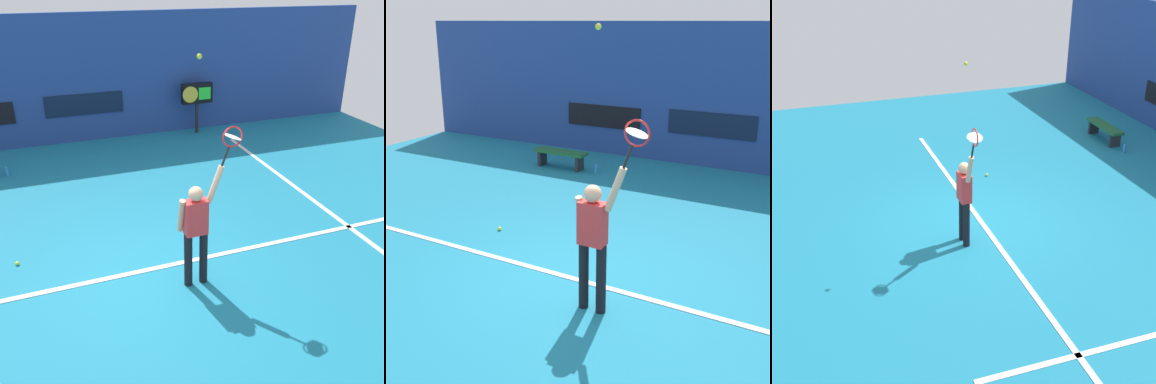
{
  "view_description": "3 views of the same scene",
  "coord_description": "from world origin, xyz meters",
  "views": [
    {
      "loc": [
        -1.4,
        -5.77,
        4.39
      ],
      "look_at": [
        0.65,
        -0.21,
        1.47
      ],
      "focal_mm": 41.13,
      "sensor_mm": 36.0,
      "label": 1
    },
    {
      "loc": [
        3.32,
        -5.61,
        3.55
      ],
      "look_at": [
        0.37,
        -0.42,
        1.54
      ],
      "focal_mm": 47.74,
      "sensor_mm": 36.0,
      "label": 2
    },
    {
      "loc": [
        8.91,
        -3.31,
        5.58
      ],
      "look_at": [
        0.58,
        -0.49,
        1.08
      ],
      "focal_mm": 49.67,
      "sensor_mm": 36.0,
      "label": 3
    }
  ],
  "objects": [
    {
      "name": "ground_plane",
      "position": [
        0.0,
        0.0,
        0.0
      ],
      "size": [
        18.0,
        18.0,
        0.0
      ],
      "primitive_type": "plane",
      "color": "teal"
    },
    {
      "name": "tennis_racket",
      "position": [
        1.14,
        -0.49,
        2.34
      ],
      "size": [
        0.4,
        0.27,
        0.63
      ],
      "color": "black"
    },
    {
      "name": "tennis_ball",
      "position": [
        0.65,
        -0.48,
        3.49
      ],
      "size": [
        0.07,
        0.07,
        0.07
      ],
      "primitive_type": "sphere",
      "color": "#CCE033"
    },
    {
      "name": "court_baseline",
      "position": [
        0.0,
        0.09,
        0.01
      ],
      "size": [
        10.0,
        0.1,
        0.01
      ],
      "primitive_type": "cube",
      "color": "white",
      "rests_on": "ground_plane"
    },
    {
      "name": "tennis_player",
      "position": [
        0.61,
        -0.49,
        1.01
      ],
      "size": [
        0.68,
        0.31,
        1.97
      ],
      "color": "black",
      "rests_on": "ground_plane"
    },
    {
      "name": "spare_ball",
      "position": [
        -2.05,
        1.0,
        0.03
      ],
      "size": [
        0.07,
        0.07,
        0.07
      ],
      "primitive_type": "sphere",
      "color": "#CCE033",
      "rests_on": "ground_plane"
    },
    {
      "name": "back_wall",
      "position": [
        0.0,
        7.02,
        1.77
      ],
      "size": [
        18.0,
        0.2,
        3.54
      ],
      "primitive_type": "cube",
      "color": "navy",
      "rests_on": "ground_plane"
    },
    {
      "name": "court_bench",
      "position": [
        -3.24,
        5.02,
        0.34
      ],
      "size": [
        1.4,
        0.36,
        0.45
      ],
      "color": "#1E592D",
      "rests_on": "ground_plane"
    },
    {
      "name": "sponsor_banner_center",
      "position": [
        0.0,
        6.9,
        1.1
      ],
      "size": [
        2.2,
        0.03,
        0.6
      ],
      "primitive_type": "cube",
      "color": "#0C1933"
    },
    {
      "name": "water_bottle",
      "position": [
        -2.23,
        5.02,
        0.12
      ],
      "size": [
        0.07,
        0.07,
        0.24
      ],
      "primitive_type": "cylinder",
      "color": "#338CD8",
      "rests_on": "ground_plane"
    },
    {
      "name": "sponsor_banner_portside",
      "position": [
        -3.0,
        6.9,
        1.04
      ],
      "size": [
        2.2,
        0.03,
        0.6
      ],
      "primitive_type": "cube",
      "color": "black"
    }
  ]
}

